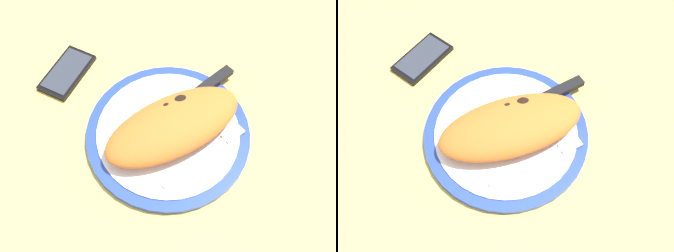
{
  "view_description": "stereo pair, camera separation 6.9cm",
  "coord_description": "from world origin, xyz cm",
  "views": [
    {
      "loc": [
        -19.06,
        -29.82,
        65.73
      ],
      "look_at": [
        0.0,
        0.0,
        3.51
      ],
      "focal_mm": 43.99,
      "sensor_mm": 36.0,
      "label": 1
    },
    {
      "loc": [
        -12.89,
        -32.96,
        65.73
      ],
      "look_at": [
        0.0,
        0.0,
        3.51
      ],
      "focal_mm": 43.99,
      "sensor_mm": 36.0,
      "label": 2
    }
  ],
  "objects": [
    {
      "name": "ground_plane",
      "position": [
        0.0,
        0.0,
        -1.5
      ],
      "size": [
        150.0,
        150.0,
        3.0
      ],
      "primitive_type": "cube",
      "color": "#DBB756"
    },
    {
      "name": "plate",
      "position": [
        0.0,
        0.0,
        0.72
      ],
      "size": [
        29.44,
        29.44,
        1.51
      ],
      "color": "#233D99",
      "rests_on": "ground_plane"
    },
    {
      "name": "calzone",
      "position": [
        0.67,
        -0.65,
        3.98
      ],
      "size": [
        26.25,
        13.06,
        4.92
      ],
      "color": "#C16023",
      "rests_on": "plate"
    },
    {
      "name": "fork",
      "position": [
        4.19,
        -7.23,
        1.71
      ],
      "size": [
        17.97,
        3.6,
        0.4
      ],
      "color": "silver",
      "rests_on": "plate"
    },
    {
      "name": "knife",
      "position": [
        9.27,
        3.67,
        1.99
      ],
      "size": [
        23.77,
        5.24,
        1.2
      ],
      "color": "silver",
      "rests_on": "plate"
    },
    {
      "name": "smartphone",
      "position": [
        -9.34,
        22.35,
        0.56
      ],
      "size": [
        13.33,
        11.48,
        1.16
      ],
      "color": "black",
      "rests_on": "ground_plane"
    }
  ]
}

